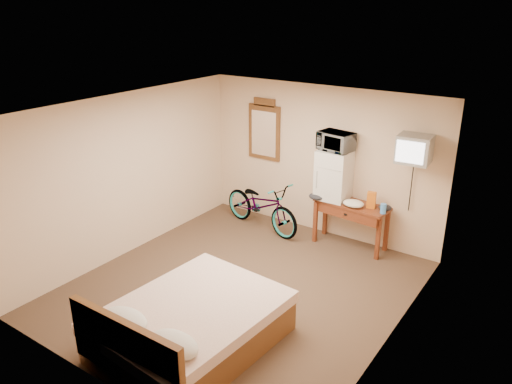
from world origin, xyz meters
TOP-DOWN VIEW (x-y plane):
  - room at (-0.00, 0.00)m, footprint 4.60×4.64m
  - desk at (0.71, 2.01)m, footprint 1.21×0.56m
  - mini_fridge at (0.36, 2.06)m, footprint 0.50×0.49m
  - microwave at (0.36, 2.06)m, footprint 0.58×0.44m
  - snack_bag at (1.03, 2.02)m, footprint 0.14×0.10m
  - blue_cup at (1.26, 1.93)m, footprint 0.09×0.09m
  - cloth_cream at (0.79, 1.92)m, footprint 0.34×0.26m
  - cloth_dark_a at (0.17, 1.86)m, footprint 0.26×0.20m
  - cloth_dark_b at (1.25, 2.05)m, footprint 0.20×0.17m
  - crt_television at (1.59, 2.02)m, footprint 0.48×0.58m
  - wall_mirror at (-1.11, 2.27)m, footprint 0.64×0.04m
  - bicycle at (-0.84, 1.79)m, footprint 1.75×0.91m
  - bed at (0.28, -1.37)m, footprint 1.68×2.15m

SIDE VIEW (x-z plane):
  - bed at x=0.28m, z-range -0.16..0.74m
  - bicycle at x=-0.84m, z-range 0.00..0.88m
  - desk at x=0.71m, z-range 0.24..0.99m
  - cloth_dark_b at x=1.25m, z-range 0.75..0.84m
  - cloth_dark_a at x=0.17m, z-range 0.75..0.85m
  - cloth_cream at x=0.79m, z-range 0.75..0.85m
  - blue_cup at x=1.26m, z-range 0.75..0.90m
  - snack_bag at x=1.03m, z-range 0.75..1.01m
  - mini_fridge at x=0.36m, z-range 0.75..1.55m
  - room at x=0.00m, z-range 0.00..2.50m
  - wall_mirror at x=-1.11m, z-range 1.08..2.16m
  - microwave at x=0.36m, z-range 1.55..1.84m
  - crt_television at x=1.59m, z-range 1.58..1.98m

